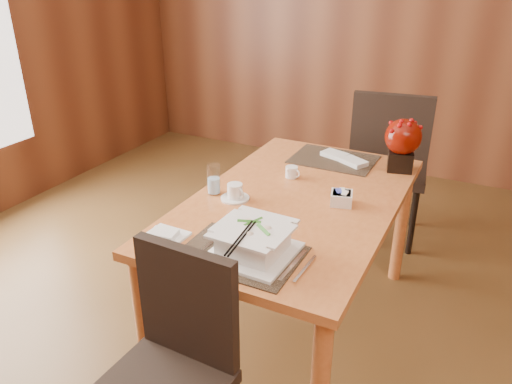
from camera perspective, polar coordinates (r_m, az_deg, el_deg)
The scene contains 14 objects.
back_wall at distance 4.44m, azimuth 17.48°, elevation 19.35°, with size 5.00×0.02×2.80m, color brown.
dining_table at distance 2.38m, azimuth 4.49°, elevation -2.81°, with size 0.90×1.50×0.75m.
placemat_near at distance 1.90m, azimuth -1.80°, elevation -7.13°, with size 0.45×0.33×0.01m, color black.
placemat_far at distance 2.82m, azimuth 8.85°, elevation 3.72°, with size 0.45×0.33×0.01m, color black.
soup_setting at distance 1.87m, azimuth -0.32°, elevation -5.66°, with size 0.31×0.31×0.12m.
coffee_cup at distance 2.31m, azimuth -2.42°, elevation -0.08°, with size 0.13×0.13×0.08m.
water_glass at distance 2.36m, azimuth -4.86°, elevation 1.46°, with size 0.06×0.06×0.15m, color white.
creamer_jug at distance 2.55m, azimuth 4.09°, elevation 2.30°, with size 0.08×0.08×0.06m, color white, non-canonical shape.
sugar_caddy at distance 2.30m, azimuth 9.74°, elevation -0.71°, with size 0.10×0.10×0.06m, color white.
berry_decor at distance 2.70m, azimuth 16.42°, elevation 5.55°, with size 0.19×0.19×0.28m.
napkins_far at distance 2.79m, azimuth 10.18°, elevation 3.77°, with size 0.28×0.10×0.02m, color silver, non-canonical shape.
bread_plate at distance 2.04m, azimuth -10.50°, elevation -5.12°, with size 0.16×0.16×0.01m, color white.
near_chair at distance 1.85m, azimuth -9.63°, elevation -18.30°, with size 0.43×0.44×0.90m.
far_chair at distance 3.31m, azimuth 14.87°, elevation 3.53°, with size 0.55×0.56×1.05m.
Camera 1 is at (0.77, -1.36, 1.77)m, focal length 35.00 mm.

